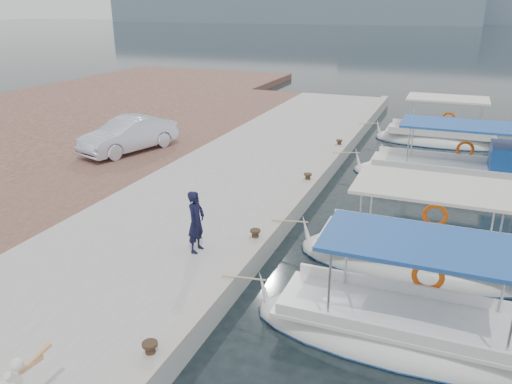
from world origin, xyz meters
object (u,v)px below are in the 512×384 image
Objects in this scene: parked_car at (129,135)px; fishing_caique_b at (404,335)px; fishing_caique_d at (457,177)px; fishing_caique_e at (439,140)px; fisherman at (196,222)px; fishing_caique_c at (417,261)px.

fishing_caique_b is at bearing -16.79° from parked_car.
fishing_caique_d and fishing_caique_e have the same top height.
fishing_caique_b is 1.02× the size of fishing_caique_e.
fishing_caique_b and fishing_caique_d have the same top height.
fishing_caique_d is 11.42m from fisherman.
fishing_caique_c is 7.47m from fishing_caique_d.
fishing_caique_e is 3.84× the size of fisherman.
fishing_caique_c is 3.88× the size of fisherman.
fishing_caique_d is at bearing -30.80° from fisherman.
fishing_caique_c is at bearing -4.82° from parked_car.
fisherman is (-5.20, -2.19, 1.17)m from fishing_caique_c.
fishing_caique_c is 13.20m from parked_car.
fishing_caique_b is at bearing -89.81° from fishing_caique_e.
fishing_caique_d is 1.26× the size of fishing_caique_e.
fishing_caique_b is at bearing -89.48° from fishing_caique_c.
parked_car is at bearing 157.89° from fishing_caique_c.
fishing_caique_e is (-0.03, 13.21, 0.00)m from fishing_caique_c.
fishing_caique_c and fishing_caique_d have the same top height.
fishing_caique_e is 1.41× the size of parked_car.
fishing_caique_c reaches higher than parked_car.
fisherman is (-5.17, -15.40, 1.17)m from fishing_caique_e.
fishing_caique_c is at bearing -96.67° from fishing_caique_d.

